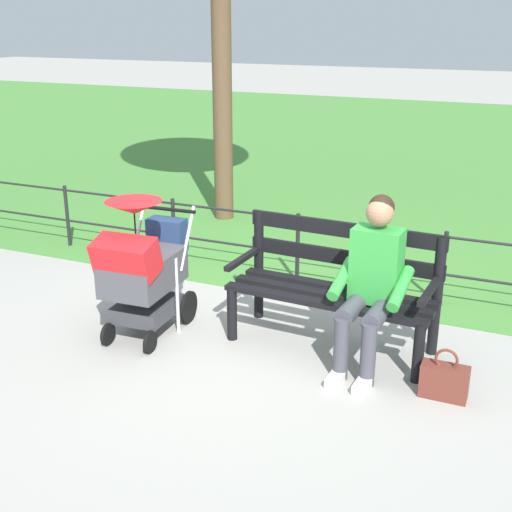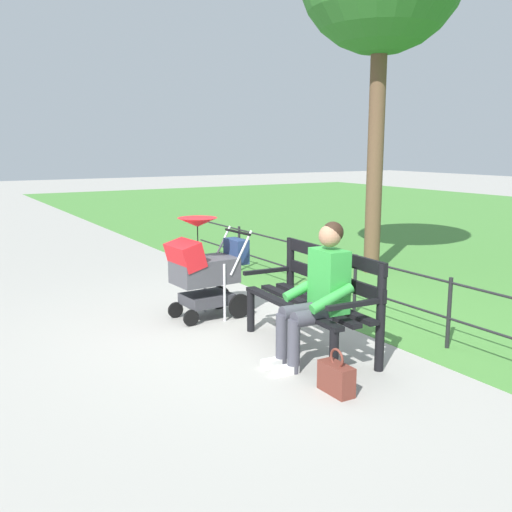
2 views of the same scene
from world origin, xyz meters
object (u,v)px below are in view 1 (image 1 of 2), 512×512
Objects in this scene: person_on_bench at (371,279)px; stroller at (143,267)px; handbag at (444,381)px; park_bench at (336,281)px.

stroller is at bearing 8.32° from person_on_bench.
handbag is (-0.61, 0.27, -0.55)m from person_on_bench.
person_on_bench is 0.86m from handbag.
park_bench is 1.14m from handbag.
park_bench is 0.43m from person_on_bench.
stroller is 3.11× the size of handbag.
person_on_bench is at bearing -23.68° from handbag.
handbag is at bearing 152.56° from park_bench.
park_bench reaches higher than handbag.
stroller is at bearing 18.45° from park_bench.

